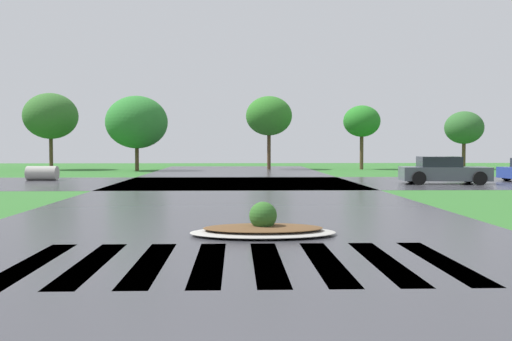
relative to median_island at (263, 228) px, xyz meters
The scene contains 7 objects.
asphalt_roadway 1.68m from the median_island, 107.60° to the left, with size 11.64×80.00×0.01m, color #35353A.
asphalt_cross_road 17.28m from the median_island, 91.67° to the left, with size 90.00×10.47×0.01m, color #35353A.
crosswalk_stripes 2.84m from the median_island, 100.26° to the right, with size 6.75×3.55×0.01m.
median_island is the anchor object (origin of this frame).
car_blue_compact 18.59m from the median_island, 59.91° to the left, with size 4.20×2.32×1.30m.
drainage_pipe_stack 22.50m from the median_island, 118.56° to the left, with size 1.62×0.84×0.75m.
background_treeline 34.34m from the median_island, 104.18° to the left, with size 44.37×6.25×5.84m.
Camera 1 is at (-0.03, -3.46, 1.79)m, focal length 41.75 mm.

